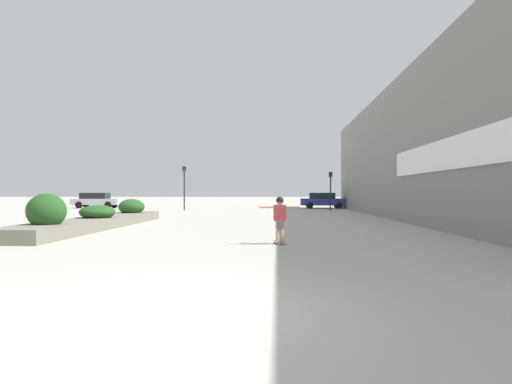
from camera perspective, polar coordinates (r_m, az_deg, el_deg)
ground_plane at (r=6.21m, az=-12.63°, el=-14.34°), size 300.00×300.00×0.00m
building_wall_right at (r=25.11m, az=18.30°, el=5.29°), size 0.67×44.99×7.76m
planter_box at (r=20.84m, az=-19.17°, el=-3.14°), size 1.77×13.41×1.50m
skateboard at (r=13.57m, az=2.99°, el=-6.25°), size 0.38×0.66×0.09m
skateboarder at (r=13.50m, az=2.99°, el=-2.78°), size 1.19×0.44×1.32m
car_leftmost at (r=45.05m, az=22.93°, el=-0.98°), size 4.50×2.02×1.52m
car_center_left at (r=44.25m, az=8.39°, el=-1.03°), size 4.40×1.91×1.51m
car_center_right at (r=47.26m, az=-19.33°, el=-0.96°), size 4.63×1.87×1.50m
traffic_light_left at (r=39.66m, az=-8.96°, el=1.41°), size 0.28×0.30×3.78m
traffic_light_right at (r=38.66m, az=9.30°, el=0.98°), size 0.28×0.30×3.25m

